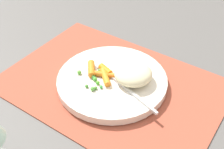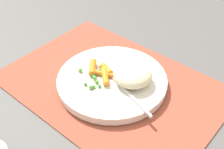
{
  "view_description": "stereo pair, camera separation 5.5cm",
  "coord_description": "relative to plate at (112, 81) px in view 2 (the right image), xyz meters",
  "views": [
    {
      "loc": [
        -0.29,
        0.43,
        0.47
      ],
      "look_at": [
        0.0,
        0.0,
        0.03
      ],
      "focal_mm": 47.43,
      "sensor_mm": 36.0,
      "label": 1
    },
    {
      "loc": [
        -0.34,
        0.39,
        0.47
      ],
      "look_at": [
        0.0,
        0.0,
        0.03
      ],
      "focal_mm": 47.43,
      "sensor_mm": 36.0,
      "label": 2
    }
  ],
  "objects": [
    {
      "name": "plate",
      "position": [
        0.0,
        0.0,
        0.0
      ],
      "size": [
        0.26,
        0.26,
        0.02
      ],
      "primitive_type": "cylinder",
      "color": "silver",
      "rests_on": "placemat"
    },
    {
      "name": "ground_plane",
      "position": [
        0.0,
        0.0,
        -0.01
      ],
      "size": [
        2.4,
        2.4,
        0.0
      ],
      "primitive_type": "plane",
      "color": "#565451"
    },
    {
      "name": "fork",
      "position": [
        -0.03,
        0.01,
        0.01
      ],
      "size": [
        0.19,
        0.07,
        0.01
      ],
      "color": "silver",
      "rests_on": "plate"
    },
    {
      "name": "pea_scatter",
      "position": [
        0.03,
        0.03,
        0.01
      ],
      "size": [
        0.09,
        0.08,
        0.01
      ],
      "color": "#469132",
      "rests_on": "plate"
    },
    {
      "name": "carrot_portion",
      "position": [
        0.03,
        0.01,
        0.02
      ],
      "size": [
        0.09,
        0.06,
        0.02
      ],
      "color": "orange",
      "rests_on": "plate"
    },
    {
      "name": "placemat",
      "position": [
        0.0,
        0.0,
        -0.01
      ],
      "size": [
        0.5,
        0.35,
        0.01
      ],
      "primitive_type": "cube",
      "color": "#9E4733",
      "rests_on": "ground_plane"
    },
    {
      "name": "rice_mound",
      "position": [
        -0.04,
        -0.02,
        0.03
      ],
      "size": [
        0.09,
        0.09,
        0.04
      ],
      "primitive_type": "ellipsoid",
      "color": "beige",
      "rests_on": "plate"
    }
  ]
}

